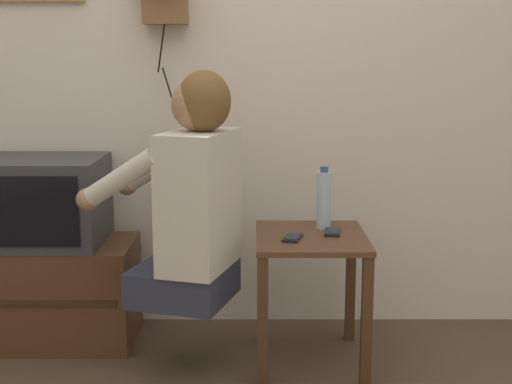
{
  "coord_description": "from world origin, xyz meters",
  "views": [
    {
      "loc": [
        0.23,
        -2.11,
        1.25
      ],
      "look_at": [
        0.23,
        0.62,
        0.73
      ],
      "focal_mm": 50.0,
      "sensor_mm": 36.0,
      "label": 1
    }
  ],
  "objects_px": {
    "television": "(42,201)",
    "cell_phone_held": "(292,238)",
    "person": "(192,197)",
    "cell_phone_spare": "(332,232)",
    "water_bottle": "(324,199)"
  },
  "relations": [
    {
      "from": "cell_phone_held",
      "to": "cell_phone_spare",
      "type": "xyz_separation_m",
      "value": [
        0.17,
        0.09,
        0.0
      ]
    },
    {
      "from": "television",
      "to": "water_bottle",
      "type": "relative_size",
      "value": 2.01
    },
    {
      "from": "television",
      "to": "cell_phone_spare",
      "type": "relative_size",
      "value": 3.97
    },
    {
      "from": "cell_phone_held",
      "to": "cell_phone_spare",
      "type": "height_order",
      "value": "same"
    },
    {
      "from": "television",
      "to": "cell_phone_spare",
      "type": "distance_m",
      "value": 1.26
    },
    {
      "from": "television",
      "to": "cell_phone_held",
      "type": "xyz_separation_m",
      "value": [
        1.07,
        -0.31,
        -0.09
      ]
    },
    {
      "from": "cell_phone_held",
      "to": "cell_phone_spare",
      "type": "relative_size",
      "value": 1.03
    },
    {
      "from": "person",
      "to": "cell_phone_held",
      "type": "bearing_deg",
      "value": -71.84
    },
    {
      "from": "cell_phone_spare",
      "to": "water_bottle",
      "type": "bearing_deg",
      "value": 116.06
    },
    {
      "from": "person",
      "to": "cell_phone_held",
      "type": "xyz_separation_m",
      "value": [
        0.39,
        0.01,
        -0.17
      ]
    },
    {
      "from": "person",
      "to": "water_bottle",
      "type": "height_order",
      "value": "person"
    },
    {
      "from": "cell_phone_held",
      "to": "water_bottle",
      "type": "distance_m",
      "value": 0.25
    },
    {
      "from": "water_bottle",
      "to": "television",
      "type": "bearing_deg",
      "value": 173.98
    },
    {
      "from": "television",
      "to": "cell_phone_held",
      "type": "bearing_deg",
      "value": -16.04
    },
    {
      "from": "person",
      "to": "television",
      "type": "distance_m",
      "value": 0.75
    }
  ]
}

